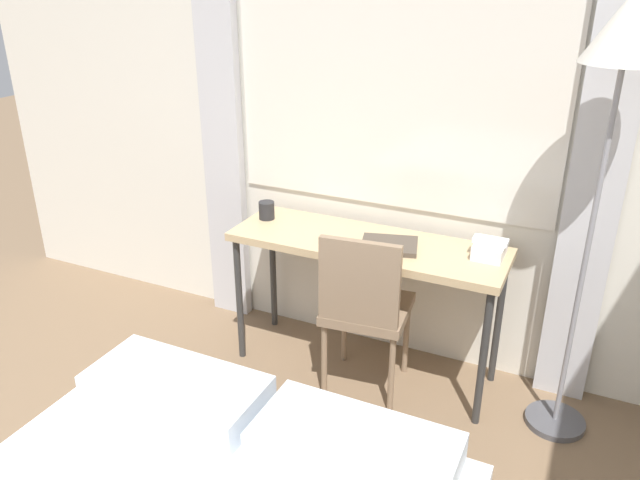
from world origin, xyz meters
The scene contains 7 objects.
wall_back_with_window centered at (0.03, 3.03, 1.35)m, with size 4.95×0.13×2.70m.
desk centered at (0.19, 2.73, 0.68)m, with size 1.38×0.45×0.75m.
desk_chair centered at (0.26, 2.53, 0.51)m, with size 0.44×0.44×0.89m.
standing_lamp centered at (1.19, 2.69, 1.65)m, with size 0.33×0.33×1.94m.
telephone centered at (0.77, 2.81, 0.79)m, with size 0.16×0.19×0.09m.
book centered at (0.32, 2.70, 0.77)m, with size 0.31×0.28×0.02m.
mug centered at (-0.40, 2.77, 0.80)m, with size 0.08×0.08×0.10m.
Camera 1 is at (1.19, 0.07, 2.00)m, focal length 35.00 mm.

